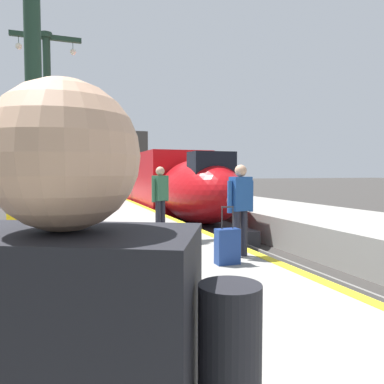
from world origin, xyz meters
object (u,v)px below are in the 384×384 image
(station_column_far, at_px, (48,100))
(rolling_suitcase, at_px, (227,246))
(passenger_near_edge, at_px, (240,203))
(station_column_mid, at_px, (32,1))
(highspeed_train_main, at_px, (115,178))
(ticket_machine_yellow, at_px, (38,232))
(passenger_mid_platform, at_px, (160,195))
(station_column_distant, at_px, (54,138))

(station_column_far, xyz_separation_m, rolling_suitcase, (3.28, -18.22, -5.54))
(passenger_near_edge, height_order, rolling_suitcase, passenger_near_edge)
(station_column_mid, bearing_deg, highspeed_train_main, 77.75)
(station_column_mid, distance_m, station_column_far, 12.75)
(rolling_suitcase, height_order, ticket_machine_yellow, ticket_machine_yellow)
(highspeed_train_main, height_order, passenger_mid_platform, highspeed_train_main)
(station_column_far, height_order, rolling_suitcase, station_column_far)
(passenger_mid_platform, distance_m, rolling_suitcase, 3.35)
(station_column_mid, xyz_separation_m, rolling_suitcase, (3.28, -5.47, -5.87))
(station_column_far, bearing_deg, passenger_near_edge, -78.11)
(highspeed_train_main, distance_m, passenger_near_edge, 32.29)
(station_column_mid, height_order, station_column_far, station_column_mid)
(ticket_machine_yellow, bearing_deg, station_column_far, 91.09)
(rolling_suitcase, bearing_deg, station_column_distant, 94.61)
(highspeed_train_main, xyz_separation_m, station_column_mid, (-5.90, -27.18, 5.26))
(ticket_machine_yellow, bearing_deg, station_column_mid, 93.53)
(passenger_near_edge, bearing_deg, rolling_suitcase, -137.31)
(station_column_distant, height_order, passenger_mid_platform, station_column_distant)
(station_column_mid, height_order, passenger_near_edge, station_column_mid)
(station_column_distant, bearing_deg, passenger_mid_platform, -85.45)
(rolling_suitcase, bearing_deg, station_column_far, 100.21)
(passenger_near_edge, relative_size, ticket_machine_yellow, 1.06)
(station_column_mid, xyz_separation_m, passenger_mid_platform, (2.98, -2.20, -5.19))
(station_column_far, height_order, station_column_distant, station_column_far)
(station_column_mid, xyz_separation_m, station_column_distant, (-0.00, 35.24, -0.69))
(station_column_distant, xyz_separation_m, ticket_machine_yellow, (0.35, -40.91, -4.75))
(highspeed_train_main, bearing_deg, rolling_suitcase, -94.58)
(station_column_distant, distance_m, passenger_mid_platform, 37.83)
(station_column_distant, height_order, rolling_suitcase, station_column_distant)
(highspeed_train_main, height_order, station_column_mid, station_column_mid)
(highspeed_train_main, xyz_separation_m, station_column_distant, (-5.90, 8.06, 4.58))
(passenger_mid_platform, bearing_deg, ticket_machine_yellow, -127.15)
(ticket_machine_yellow, bearing_deg, rolling_suitcase, 3.99)
(highspeed_train_main, relative_size, passenger_near_edge, 33.12)
(station_column_mid, relative_size, passenger_mid_platform, 6.16)
(station_column_mid, xyz_separation_m, station_column_far, (-0.00, 12.75, -0.33))
(station_column_far, relative_size, passenger_near_edge, 5.80)
(station_column_distant, height_order, ticket_machine_yellow, station_column_distant)
(highspeed_train_main, relative_size, station_column_distant, 6.14)
(highspeed_train_main, height_order, station_column_distant, station_column_distant)
(passenger_near_edge, distance_m, ticket_machine_yellow, 3.46)
(ticket_machine_yellow, bearing_deg, station_column_distant, 90.49)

